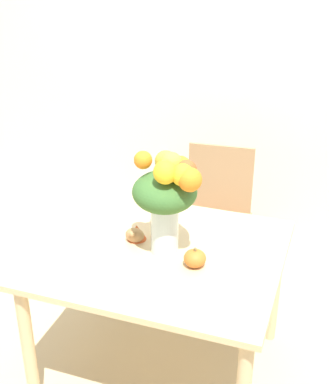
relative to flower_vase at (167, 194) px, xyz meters
The scene contains 7 objects.
ground_plane 1.02m from the flower_vase, behind, with size 12.00×12.00×0.00m, color tan.
wall_back 1.52m from the flower_vase, 91.16° to the left, with size 8.00×0.06×2.70m.
dining_table 0.40m from the flower_vase, behind, with size 1.11×0.97×0.72m.
flower_vase is the anchor object (origin of this frame).
pumpkin 0.31m from the flower_vase, 23.76° to the right, with size 0.10×0.10×0.09m.
turkey_figurine 0.32m from the flower_vase, 163.98° to the left, with size 0.09×0.12×0.08m.
dining_chair_near_window 0.99m from the flower_vase, 88.15° to the left, with size 0.45×0.45×0.90m.
Camera 1 is at (0.71, -1.98, 2.05)m, focal length 50.00 mm.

